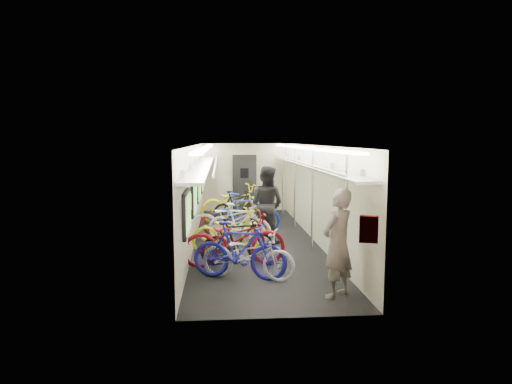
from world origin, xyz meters
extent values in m
plane|color=black|center=(0.00, 0.00, 0.00)|extent=(10.00, 10.00, 0.00)
plane|color=white|center=(0.00, 0.00, 2.40)|extent=(10.00, 10.00, 0.00)
plane|color=beige|center=(-1.50, 0.00, 1.20)|extent=(0.00, 10.00, 10.00)
plane|color=beige|center=(1.50, 0.00, 1.20)|extent=(0.00, 10.00, 10.00)
plane|color=beige|center=(0.00, 5.00, 1.20)|extent=(3.00, 0.00, 3.00)
plane|color=beige|center=(0.00, -5.00, 1.20)|extent=(3.00, 0.00, 3.00)
cube|color=black|center=(-1.46, -3.20, 1.25)|extent=(0.06, 1.10, 0.80)
cube|color=#A4D55D|center=(-1.42, -3.20, 1.25)|extent=(0.02, 0.96, 0.66)
cube|color=black|center=(-1.46, -1.00, 1.25)|extent=(0.06, 1.10, 0.80)
cube|color=#A4D55D|center=(-1.42, -1.00, 1.25)|extent=(0.02, 0.96, 0.66)
cube|color=black|center=(-1.46, 1.20, 1.25)|extent=(0.06, 1.10, 0.80)
cube|color=#A4D55D|center=(-1.42, 1.20, 1.25)|extent=(0.02, 0.96, 0.66)
cube|color=black|center=(-1.46, 3.40, 1.25)|extent=(0.06, 1.10, 0.80)
cube|color=#A4D55D|center=(-1.42, 3.40, 1.25)|extent=(0.02, 0.96, 0.66)
cube|color=yellow|center=(-1.45, -2.10, 1.30)|extent=(0.02, 0.22, 0.30)
cube|color=yellow|center=(-1.45, 0.10, 1.30)|extent=(0.02, 0.22, 0.30)
cube|color=yellow|center=(-1.45, 2.30, 1.30)|extent=(0.02, 0.22, 0.30)
cube|color=black|center=(0.00, 4.94, 1.00)|extent=(0.85, 0.08, 2.00)
cube|color=#999BA0|center=(-1.28, 0.00, 1.92)|extent=(0.40, 9.70, 0.05)
cube|color=#999BA0|center=(1.28, 0.00, 1.92)|extent=(0.40, 9.70, 0.05)
cylinder|color=silver|center=(-0.95, 0.00, 2.02)|extent=(0.04, 9.70, 0.04)
cylinder|color=silver|center=(0.95, 0.00, 2.02)|extent=(0.04, 9.70, 0.04)
cube|color=white|center=(-1.20, 0.00, 2.34)|extent=(0.18, 9.60, 0.04)
cube|color=white|center=(1.20, 0.00, 2.34)|extent=(0.18, 9.60, 0.04)
cylinder|color=silver|center=(1.25, -3.80, 1.20)|extent=(0.05, 0.05, 2.38)
cylinder|color=silver|center=(1.25, -1.00, 1.20)|extent=(0.05, 0.05, 2.38)
cylinder|color=silver|center=(1.25, 1.50, 1.20)|extent=(0.05, 0.05, 2.38)
cylinder|color=silver|center=(1.25, 4.00, 1.20)|extent=(0.05, 0.05, 2.38)
imported|color=#AEADB2|center=(-0.36, -3.13, 0.46)|extent=(1.85, 1.17, 0.92)
imported|color=navy|center=(-0.52, -3.12, 0.53)|extent=(1.83, 0.99, 1.06)
imported|color=maroon|center=(-0.58, -2.24, 0.55)|extent=(2.17, 1.00, 1.10)
imported|color=black|center=(-0.49, -2.07, 0.48)|extent=(1.66, 0.84, 0.96)
imported|color=yellow|center=(-0.65, -0.94, 0.48)|extent=(1.92, 1.20, 0.95)
imported|color=white|center=(-0.40, -0.18, 0.49)|extent=(1.70, 1.07, 0.99)
imported|color=silver|center=(-0.59, 0.06, 0.53)|extent=(2.12, 1.03, 1.07)
imported|color=#1C39AD|center=(-0.21, 0.71, 0.57)|extent=(1.94, 0.67, 1.14)
imported|color=#9E1411|center=(-0.50, 0.71, 0.47)|extent=(1.86, 0.93, 0.93)
imported|color=black|center=(-0.34, 2.56, 0.50)|extent=(1.70, 1.12, 1.00)
imported|color=yellow|center=(-0.44, 2.94, 0.57)|extent=(2.30, 1.49, 1.14)
imported|color=slate|center=(1.02, -4.18, 0.89)|extent=(0.77, 0.74, 1.77)
imported|color=black|center=(0.27, -0.13, 0.95)|extent=(1.16, 1.10, 1.89)
cube|color=red|center=(1.24, -5.01, 1.28)|extent=(0.29, 0.21, 0.38)
camera|label=1|loc=(-0.85, -11.23, 2.55)|focal=32.00mm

